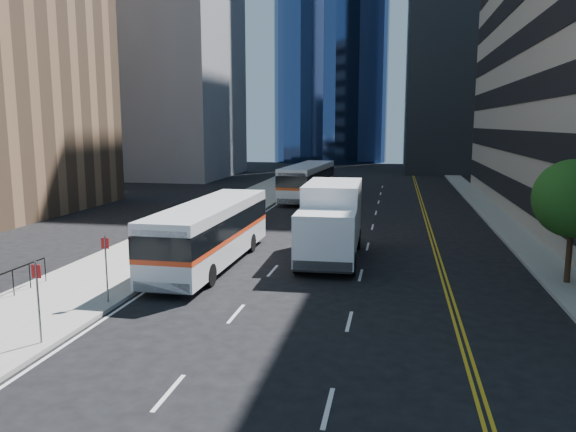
% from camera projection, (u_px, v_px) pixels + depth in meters
% --- Properties ---
extents(ground, '(160.00, 160.00, 0.00)m').
position_uv_depth(ground, '(328.00, 342.00, 17.22)').
color(ground, black).
rests_on(ground, ground).
extents(sidewalk_west, '(5.00, 90.00, 0.15)m').
position_uv_depth(sidewalk_west, '(232.00, 210.00, 43.40)').
color(sidewalk_west, gray).
rests_on(sidewalk_west, ground).
extents(sidewalk_east, '(2.00, 90.00, 0.15)m').
position_uv_depth(sidewalk_east, '(497.00, 218.00, 39.75)').
color(sidewalk_east, gray).
rests_on(sidewalk_east, ground).
extents(midrise_west, '(18.00, 18.00, 35.00)m').
position_uv_depth(midrise_west, '(157.00, 36.00, 70.01)').
color(midrise_west, gray).
rests_on(midrise_west, ground).
extents(street_tree, '(3.20, 3.20, 5.10)m').
position_uv_depth(street_tree, '(573.00, 199.00, 22.70)').
color(street_tree, '#332114').
rests_on(street_tree, sidewalk_east).
extents(bus_front, '(2.61, 11.50, 2.96)m').
position_uv_depth(bus_front, '(211.00, 231.00, 26.47)').
color(bus_front, silver).
rests_on(bus_front, ground).
extents(bus_rear, '(3.36, 12.04, 3.07)m').
position_uv_depth(bus_rear, '(308.00, 180.00, 49.86)').
color(bus_rear, silver).
rests_on(bus_rear, ground).
extents(box_truck, '(2.91, 7.84, 3.72)m').
position_uv_depth(box_truck, '(331.00, 220.00, 27.56)').
color(box_truck, white).
rests_on(box_truck, ground).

